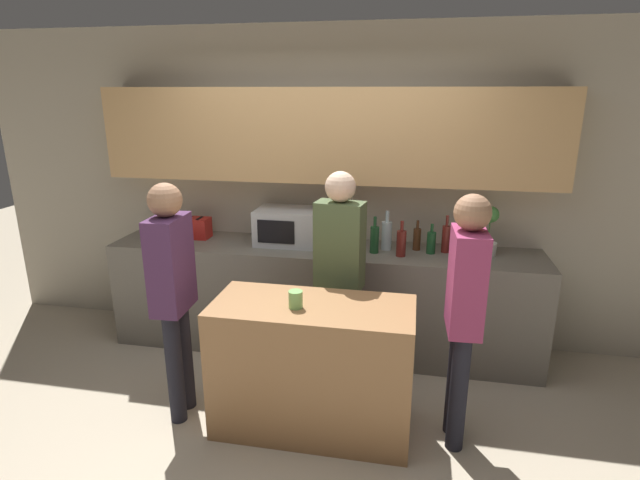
{
  "coord_description": "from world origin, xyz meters",
  "views": [
    {
      "loc": [
        0.74,
        -2.5,
        2.18
      ],
      "look_at": [
        0.14,
        0.56,
        1.24
      ],
      "focal_mm": 28.0,
      "sensor_mm": 36.0,
      "label": 1
    }
  ],
  "objects_px": {
    "potted_plant": "(489,231)",
    "bottle_6": "(461,242)",
    "bottle_2": "(401,243)",
    "cup_0": "(296,299)",
    "bottle_0": "(375,239)",
    "toaster": "(195,228)",
    "microwave": "(288,226)",
    "bottle_5": "(446,238)",
    "person_right": "(172,284)",
    "bottle_3": "(417,239)",
    "person_center": "(339,263)",
    "person_left": "(464,303)",
    "bottle_1": "(387,235)",
    "bottle_4": "(431,242)"
  },
  "relations": [
    {
      "from": "bottle_2",
      "to": "cup_0",
      "type": "bearing_deg",
      "value": -119.79
    },
    {
      "from": "bottle_2",
      "to": "person_center",
      "type": "xyz_separation_m",
      "value": [
        -0.42,
        -0.44,
        -0.05
      ]
    },
    {
      "from": "potted_plant",
      "to": "bottle_6",
      "type": "height_order",
      "value": "potted_plant"
    },
    {
      "from": "microwave",
      "to": "person_center",
      "type": "relative_size",
      "value": 0.32
    },
    {
      "from": "bottle_6",
      "to": "person_left",
      "type": "bearing_deg",
      "value": -92.89
    },
    {
      "from": "bottle_2",
      "to": "cup_0",
      "type": "distance_m",
      "value": 1.21
    },
    {
      "from": "cup_0",
      "to": "person_left",
      "type": "height_order",
      "value": "person_left"
    },
    {
      "from": "bottle_0",
      "to": "bottle_6",
      "type": "xyz_separation_m",
      "value": [
        0.68,
        0.14,
        -0.03
      ]
    },
    {
      "from": "person_left",
      "to": "person_center",
      "type": "distance_m",
      "value": 0.98
    },
    {
      "from": "bottle_5",
      "to": "person_left",
      "type": "height_order",
      "value": "person_left"
    },
    {
      "from": "toaster",
      "to": "bottle_3",
      "type": "relative_size",
      "value": 1.04
    },
    {
      "from": "bottle_5",
      "to": "bottle_4",
      "type": "bearing_deg",
      "value": -155.61
    },
    {
      "from": "potted_plant",
      "to": "bottle_1",
      "type": "distance_m",
      "value": 0.8
    },
    {
      "from": "bottle_5",
      "to": "bottle_6",
      "type": "distance_m",
      "value": 0.12
    },
    {
      "from": "toaster",
      "to": "person_right",
      "type": "xyz_separation_m",
      "value": [
        0.39,
        -1.19,
        -0.04
      ]
    },
    {
      "from": "person_center",
      "to": "toaster",
      "type": "bearing_deg",
      "value": -14.67
    },
    {
      "from": "bottle_1",
      "to": "bottle_2",
      "type": "bearing_deg",
      "value": -50.27
    },
    {
      "from": "microwave",
      "to": "bottle_5",
      "type": "bearing_deg",
      "value": 0.04
    },
    {
      "from": "bottle_3",
      "to": "bottle_6",
      "type": "height_order",
      "value": "bottle_3"
    },
    {
      "from": "cup_0",
      "to": "microwave",
      "type": "bearing_deg",
      "value": 106.68
    },
    {
      "from": "cup_0",
      "to": "person_right",
      "type": "xyz_separation_m",
      "value": [
        -0.83,
        0.02,
        0.03
      ]
    },
    {
      "from": "microwave",
      "to": "toaster",
      "type": "distance_m",
      "value": 0.85
    },
    {
      "from": "toaster",
      "to": "bottle_0",
      "type": "height_order",
      "value": "bottle_0"
    },
    {
      "from": "potted_plant",
      "to": "person_center",
      "type": "relative_size",
      "value": 0.24
    },
    {
      "from": "person_right",
      "to": "bottle_0",
      "type": "bearing_deg",
      "value": 128.94
    },
    {
      "from": "bottle_1",
      "to": "person_center",
      "type": "xyz_separation_m",
      "value": [
        -0.3,
        -0.59,
        -0.06
      ]
    },
    {
      "from": "toaster",
      "to": "potted_plant",
      "type": "xyz_separation_m",
      "value": [
        2.49,
        -0.0,
        0.11
      ]
    },
    {
      "from": "bottle_3",
      "to": "potted_plant",
      "type": "bearing_deg",
      "value": -1.77
    },
    {
      "from": "potted_plant",
      "to": "bottle_4",
      "type": "height_order",
      "value": "potted_plant"
    },
    {
      "from": "bottle_1",
      "to": "bottle_2",
      "type": "height_order",
      "value": "bottle_1"
    },
    {
      "from": "bottle_0",
      "to": "person_left",
      "type": "relative_size",
      "value": 0.18
    },
    {
      "from": "microwave",
      "to": "person_center",
      "type": "distance_m",
      "value": 0.82
    },
    {
      "from": "potted_plant",
      "to": "person_center",
      "type": "bearing_deg",
      "value": -151.12
    },
    {
      "from": "bottle_3",
      "to": "person_center",
      "type": "xyz_separation_m",
      "value": [
        -0.54,
        -0.62,
        -0.03
      ]
    },
    {
      "from": "person_left",
      "to": "bottle_2",
      "type": "bearing_deg",
      "value": 21.15
    },
    {
      "from": "potted_plant",
      "to": "bottle_4",
      "type": "bearing_deg",
      "value": -173.12
    },
    {
      "from": "toaster",
      "to": "bottle_5",
      "type": "distance_m",
      "value": 2.16
    },
    {
      "from": "toaster",
      "to": "cup_0",
      "type": "bearing_deg",
      "value": -45.1
    },
    {
      "from": "bottle_1",
      "to": "microwave",
      "type": "bearing_deg",
      "value": 178.82
    },
    {
      "from": "bottle_5",
      "to": "person_left",
      "type": "distance_m",
      "value": 1.12
    },
    {
      "from": "person_left",
      "to": "person_center",
      "type": "bearing_deg",
      "value": 56.2
    },
    {
      "from": "microwave",
      "to": "bottle_5",
      "type": "relative_size",
      "value": 1.7
    },
    {
      "from": "bottle_2",
      "to": "person_left",
      "type": "relative_size",
      "value": 0.18
    },
    {
      "from": "person_left",
      "to": "person_right",
      "type": "relative_size",
      "value": 0.99
    },
    {
      "from": "bottle_0",
      "to": "toaster",
      "type": "bearing_deg",
      "value": 175.59
    },
    {
      "from": "potted_plant",
      "to": "person_left",
      "type": "distance_m",
      "value": 1.16
    },
    {
      "from": "bottle_5",
      "to": "person_center",
      "type": "xyz_separation_m",
      "value": [
        -0.77,
        -0.61,
        -0.05
      ]
    },
    {
      "from": "bottle_6",
      "to": "cup_0",
      "type": "xyz_separation_m",
      "value": [
        -1.07,
        -1.23,
        -0.06
      ]
    },
    {
      "from": "bottle_3",
      "to": "bottle_5",
      "type": "height_order",
      "value": "bottle_5"
    },
    {
      "from": "microwave",
      "to": "bottle_2",
      "type": "bearing_deg",
      "value": -9.8
    }
  ]
}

